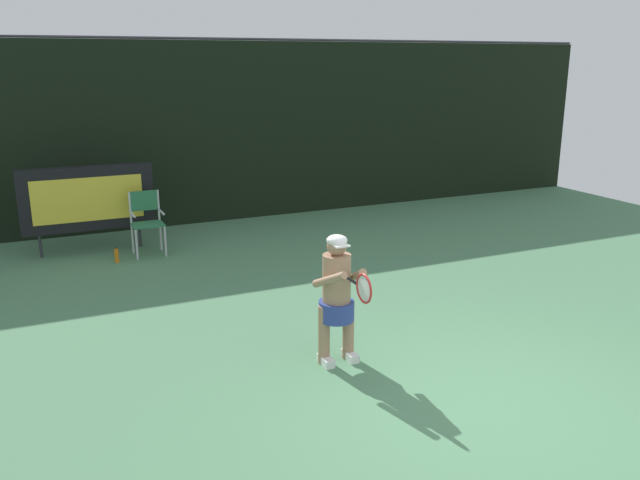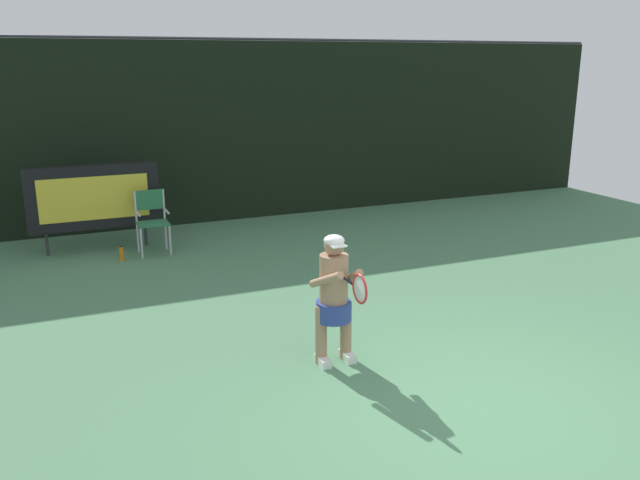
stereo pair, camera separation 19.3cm
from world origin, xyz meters
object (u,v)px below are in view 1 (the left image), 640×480
umpire_chair (147,219)px  tennis_player (337,294)px  scoreboard (88,199)px  water_bottle (117,255)px  tennis_racket (363,288)px

umpire_chair → tennis_player: 5.20m
scoreboard → tennis_player: 5.96m
scoreboard → umpire_chair: size_ratio=2.04×
water_bottle → tennis_racket: size_ratio=0.44×
tennis_player → tennis_racket: 0.59m
umpire_chair → tennis_player: tennis_player is taller
umpire_chair → water_bottle: bearing=-153.1°
scoreboard → tennis_racket: bearing=-71.8°
tennis_racket → water_bottle: bearing=121.6°
scoreboard → tennis_racket: (2.02, -6.15, 0.08)m
scoreboard → umpire_chair: bearing=-31.7°
umpire_chair → tennis_racket: bearing=-78.5°
umpire_chair → water_bottle: (-0.58, -0.29, -0.50)m
water_bottle → scoreboard: bearing=109.6°
umpire_chair → tennis_player: bearing=-77.6°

